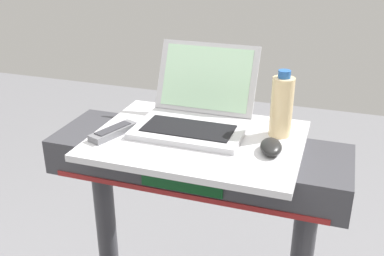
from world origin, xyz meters
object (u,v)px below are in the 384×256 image
object	(u,v)px
laptop	(196,111)
water_bottle	(282,106)
computer_mouse	(271,147)
tv_remote	(113,132)

from	to	relation	value
laptop	water_bottle	world-z (taller)	laptop
computer_mouse	tv_remote	size ratio (longest dim) A/B	0.60
computer_mouse	water_bottle	size ratio (longest dim) A/B	0.50
computer_mouse	laptop	bearing A→B (deg)	146.04
computer_mouse	tv_remote	xyz separation A→B (m)	(-0.47, -0.04, -0.01)
laptop	computer_mouse	size ratio (longest dim) A/B	3.32
laptop	tv_remote	xyz separation A→B (m)	(-0.21, -0.15, -0.04)
tv_remote	laptop	bearing A→B (deg)	35.04
laptop	water_bottle	xyz separation A→B (m)	(0.26, 0.01, 0.05)
laptop	tv_remote	world-z (taller)	laptop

